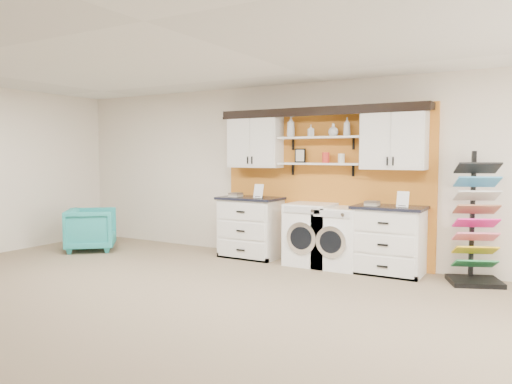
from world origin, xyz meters
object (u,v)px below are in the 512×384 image
Objects in this scene: dryer at (339,238)px; sample_rack at (475,242)px; base_cabinet_left at (251,227)px; washer at (311,234)px; armchair at (91,229)px; base_cabinet_right at (389,240)px.

sample_rack is (1.84, 0.04, 0.09)m from dryer.
base_cabinet_left reaches higher than washer.
sample_rack is 6.14m from armchair.
sample_rack is at bearing 0.94° from washer.
sample_rack reaches higher than washer.
sample_rack is (2.30, 0.04, 0.07)m from washer.
base_cabinet_right is 0.57× the size of sample_rack.
washer reaches higher than armchair.
armchair is (-3.77, -0.91, -0.10)m from washer.
base_cabinet_left is at bearing 179.87° from dryer.
dryer is at bearing 0.00° from washer.
sample_rack is 2.12× the size of armchair.
sample_rack is at bearing 1.78° from base_cabinet_right.
base_cabinet_left reaches higher than base_cabinet_right.
base_cabinet_left is at bearing -112.63° from armchair.
armchair is at bearing -167.92° from dryer.
sample_rack is at bearing 0.58° from base_cabinet_left.
sample_rack is (3.36, 0.03, 0.05)m from base_cabinet_left.
washer is 0.46m from dryer.
base_cabinet_left is at bearing 158.13° from sample_rack.
dryer is at bearing -179.74° from base_cabinet_right.
washer is at bearing -179.84° from base_cabinet_right.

